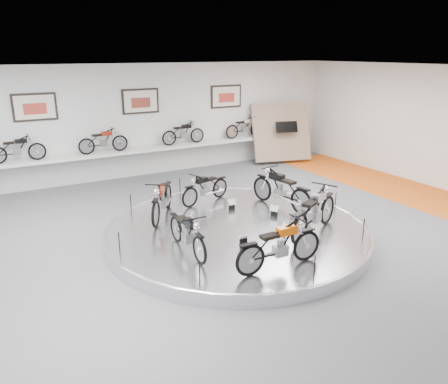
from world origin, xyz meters
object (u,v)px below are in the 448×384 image
bike_d (187,232)px  bike_b (205,188)px  display_platform (237,232)px  bike_f (314,211)px  bike_e (280,245)px  bike_a (281,189)px  bike_c (162,198)px  shelf (146,150)px

bike_d → bike_b: bearing=147.4°
display_platform → bike_f: (1.33, -1.26, 0.71)m
bike_b → bike_f: 3.45m
bike_e → bike_d: bearing=130.0°
display_platform → bike_f: 1.96m
bike_a → bike_d: bearing=101.3°
bike_c → display_platform: bearing=76.9°
display_platform → bike_e: bike_e is taller
bike_b → display_platform: bearing=68.6°
bike_f → bike_b: bearing=85.6°
shelf → bike_f: bike_f is taller
bike_b → bike_a: bearing=122.0°
bike_b → bike_e: (-0.55, -4.23, 0.06)m
bike_c → bike_a: bearing=108.5°
bike_b → bike_c: 1.58m
bike_d → display_platform: bearing=114.6°
display_platform → bike_f: size_ratio=3.38×
shelf → bike_d: size_ratio=7.10×
bike_b → bike_f: (1.18, -3.24, 0.12)m
display_platform → bike_a: bearing=18.6°
bike_b → bike_c: (-1.50, -0.49, 0.07)m
bike_d → bike_f: bike_f is taller
bike_a → bike_c: bike_a is taller
bike_c → bike_d: bearing=26.7°
shelf → bike_c: size_ratio=6.35×
shelf → bike_f: bearing=-80.2°
display_platform → bike_a: (1.75, 0.59, 0.69)m
bike_a → bike_e: bearing=133.4°
bike_a → bike_e: size_ratio=1.08×
bike_c → bike_d: 2.22m
bike_a → bike_f: bearing=157.7°
bike_b → bike_f: bearing=93.0°
bike_c → bike_e: bearing=49.0°
bike_e → bike_f: (1.73, 0.99, 0.06)m
shelf → bike_f: size_ratio=5.81×
bike_e → bike_f: 1.99m
bike_a → bike_d: (-3.41, -1.30, -0.08)m
bike_a → bike_b: bike_a is taller
bike_c → bike_f: size_ratio=0.91×
bike_b → bike_f: size_ratio=0.78×
shelf → bike_f: (1.33, -7.66, -0.14)m
shelf → bike_e: bearing=-92.6°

